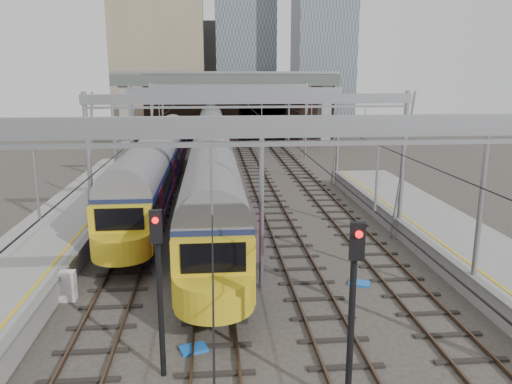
{
  "coord_description": "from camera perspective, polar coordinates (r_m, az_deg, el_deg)",
  "views": [
    {
      "loc": [
        -1.97,
        -17.55,
        8.76
      ],
      "look_at": [
        0.44,
        9.51,
        2.4
      ],
      "focal_mm": 35.0,
      "sensor_mm": 36.0,
      "label": 1
    }
  ],
  "objects": [
    {
      "name": "platform_left",
      "position": [
        23.16,
        -25.78,
        -8.95
      ],
      "size": [
        4.32,
        55.0,
        1.12
      ],
      "color": "gray",
      "rests_on": "ground"
    },
    {
      "name": "equip_cover_c",
      "position": [
        22.22,
        11.74,
        -10.19
      ],
      "size": [
        1.04,
        0.91,
        0.1
      ],
      "primitive_type": "cube",
      "rotation": [
        0.0,
        0.0,
        -0.41
      ],
      "color": "blue",
      "rests_on": "ground"
    },
    {
      "name": "overbridge",
      "position": [
        63.59,
        -3.38,
        11.81
      ],
      "size": [
        28.0,
        3.0,
        9.25
      ],
      "color": "gray",
      "rests_on": "ground"
    },
    {
      "name": "relay_cabinet",
      "position": [
        21.5,
        -20.72,
        -10.02
      ],
      "size": [
        0.61,
        0.51,
        1.21
      ],
      "primitive_type": "cube",
      "rotation": [
        0.0,
        0.0,
        0.01
      ],
      "color": "silver",
      "rests_on": "ground"
    },
    {
      "name": "overhead_line",
      "position": [
        39.14,
        -2.22,
        9.96
      ],
      "size": [
        16.8,
        80.0,
        8.0
      ],
      "color": "gray",
      "rests_on": "ground"
    },
    {
      "name": "retaining_wall",
      "position": [
        69.7,
        -2.33,
        9.53
      ],
      "size": [
        28.0,
        2.75,
        9.0
      ],
      "color": "#301F15",
      "rests_on": "ground"
    },
    {
      "name": "train_main",
      "position": [
        50.32,
        -5.11,
        6.08
      ],
      "size": [
        2.96,
        68.3,
        5.03
      ],
      "color": "black",
      "rests_on": "ground"
    },
    {
      "name": "ground",
      "position": [
        19.71,
        1.22,
        -13.21
      ],
      "size": [
        160.0,
        160.0,
        0.0
      ],
      "primitive_type": "plane",
      "color": "#38332D",
      "rests_on": "ground"
    },
    {
      "name": "train_second",
      "position": [
        38.01,
        -11.12,
        3.43
      ],
      "size": [
        2.8,
        32.39,
        4.82
      ],
      "color": "black",
      "rests_on": "ground"
    },
    {
      "name": "equip_cover_a",
      "position": [
        17.2,
        -7.15,
        -17.35
      ],
      "size": [
        1.01,
        0.85,
        0.1
      ],
      "primitive_type": "cube",
      "rotation": [
        0.0,
        0.0,
        0.33
      ],
      "color": "blue",
      "rests_on": "ground"
    },
    {
      "name": "signal_near_left",
      "position": [
        14.62,
        -11.05,
        -9.27
      ],
      "size": [
        0.39,
        0.48,
        5.18
      ],
      "rotation": [
        0.0,
        0.0,
        0.13
      ],
      "color": "black",
      "rests_on": "ground"
    },
    {
      "name": "tracks",
      "position": [
        33.76,
        -1.56,
        -1.83
      ],
      "size": [
        14.4,
        80.0,
        0.22
      ],
      "color": "#4C3828",
      "rests_on": "ground"
    },
    {
      "name": "equip_cover_b",
      "position": [
        24.45,
        -2.44,
        -7.69
      ],
      "size": [
        1.03,
        0.82,
        0.11
      ],
      "primitive_type": "cube",
      "rotation": [
        0.0,
        0.0,
        -0.2
      ],
      "color": "blue",
      "rests_on": "ground"
    },
    {
      "name": "city_skyline",
      "position": [
        88.54,
        -2.13,
        18.57
      ],
      "size": [
        37.5,
        27.5,
        60.0
      ],
      "color": "tan",
      "rests_on": "ground"
    },
    {
      "name": "signal_near_centre",
      "position": [
        13.16,
        11.04,
        -11.61
      ],
      "size": [
        0.4,
        0.48,
        5.29
      ],
      "rotation": [
        0.0,
        0.0,
        -0.21
      ],
      "color": "black",
      "rests_on": "ground"
    }
  ]
}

